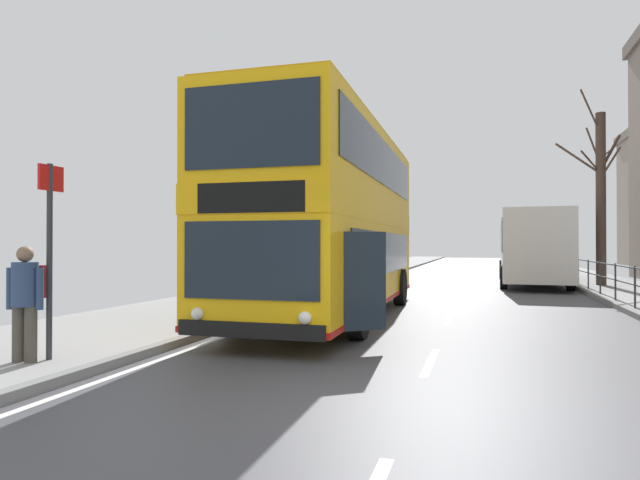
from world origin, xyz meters
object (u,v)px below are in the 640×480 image
(background_bus_far_lane, at_px, (531,246))
(bus_stop_sign_near, at_px, (50,239))
(double_decker_bus_main, at_px, (333,220))
(pedestrian_with_backpack, at_px, (27,295))
(bare_tree_far_00, at_px, (601,195))

(background_bus_far_lane, height_order, bus_stop_sign_near, background_bus_far_lane)
(background_bus_far_lane, relative_size, bus_stop_sign_near, 4.01)
(double_decker_bus_main, xyz_separation_m, pedestrian_with_backpack, (-2.55, -6.62, -1.30))
(double_decker_bus_main, height_order, background_bus_far_lane, double_decker_bus_main)
(pedestrian_with_backpack, bearing_deg, background_bus_far_lane, 68.05)
(bus_stop_sign_near, bearing_deg, pedestrian_with_backpack, -133.66)
(double_decker_bus_main, height_order, bare_tree_far_00, bare_tree_far_00)
(background_bus_far_lane, xyz_separation_m, bus_stop_sign_near, (-7.93, -19.96, 0.12))
(background_bus_far_lane, relative_size, bare_tree_far_00, 1.41)
(bus_stop_sign_near, bearing_deg, background_bus_far_lane, 68.33)
(background_bus_far_lane, xyz_separation_m, bare_tree_far_00, (2.45, -2.16, 2.05))
(background_bus_far_lane, distance_m, pedestrian_with_backpack, 21.75)
(background_bus_far_lane, bearing_deg, double_decker_bus_main, -112.36)
(bus_stop_sign_near, distance_m, bare_tree_far_00, 20.70)
(double_decker_bus_main, relative_size, pedestrian_with_backpack, 6.43)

